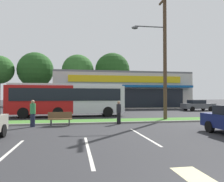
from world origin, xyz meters
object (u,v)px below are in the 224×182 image
utility_pole (163,51)px  car_3 (101,106)px  bus_stop_bench (60,118)px  city_bus (67,99)px  pedestrian_near_bench (33,113)px  car_5 (198,105)px  pedestrian_by_pole (119,112)px

utility_pole → car_3: utility_pole is taller
car_3 → bus_stop_bench: bearing=-108.9°
city_bus → pedestrian_near_bench: (-2.00, -7.11, -0.87)m
bus_stop_bench → car_5: size_ratio=0.36×
pedestrian_by_pole → utility_pole: bearing=13.3°
utility_pole → car_3: 12.72m
car_5 → pedestrian_near_bench: 23.53m
utility_pole → car_5: (9.63, 10.73, -5.03)m
pedestrian_near_bench → car_5: bearing=-119.3°
bus_stop_bench → pedestrian_near_bench: (-1.76, -0.21, 0.39)m
city_bus → car_3: (4.18, 6.03, -0.97)m
pedestrian_by_pole → city_bus: bearing=111.7°
city_bus → pedestrian_near_bench: bearing=-107.1°
city_bus → pedestrian_by_pole: 7.78m
car_5 → bus_stop_bench: bearing=-144.9°
pedestrian_by_pole → bus_stop_bench: bearing=174.5°
utility_pole → city_bus: utility_pole is taller
bus_stop_bench → car_3: car_3 is taller
utility_pole → bus_stop_bench: 10.06m
utility_pole → bus_stop_bench: size_ratio=6.82×
car_5 → pedestrian_by_pole: bearing=-138.1°
city_bus → utility_pole: bearing=-33.1°
car_3 → car_5: bearing=-1.2°
utility_pole → bus_stop_bench: (-8.33, -1.91, -5.30)m
car_5 → pedestrian_by_pole: size_ratio=2.64×
utility_pole → city_bus: 10.33m
car_3 → car_5: car_3 is taller
pedestrian_near_bench → pedestrian_by_pole: pedestrian_near_bench is taller
bus_stop_bench → car_5: bearing=-144.9°
bus_stop_bench → pedestrian_near_bench: pedestrian_near_bench is taller
pedestrian_near_bench → pedestrian_by_pole: bearing=-148.2°
pedestrian_near_bench → pedestrian_by_pole: (5.90, 0.43, -0.05)m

